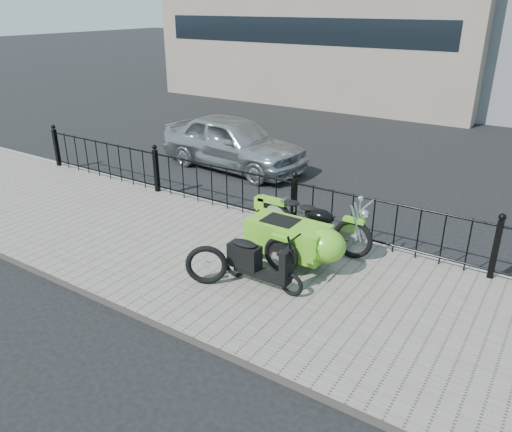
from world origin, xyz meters
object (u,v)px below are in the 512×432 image
Objects in this scene: motorcycle_sidecar at (302,236)px; spare_tire at (206,265)px; sedan_car at (233,142)px; scooter at (257,263)px.

motorcycle_sidecar is 1.64m from spare_tire.
scooter is at bearing -136.25° from sedan_car.
spare_tire is (-0.87, -1.38, -0.16)m from motorcycle_sidecar.
motorcycle_sidecar is 1.66× the size of scooter.
sedan_car is at bearing 137.03° from motorcycle_sidecar.
motorcycle_sidecar is at bearing 57.77° from spare_tire.
scooter is at bearing -103.68° from motorcycle_sidecar.
spare_tire is at bearing -143.31° from sedan_car.
sedan_car reaches higher than scooter.
sedan_car is (-3.86, 4.79, 0.21)m from scooter.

